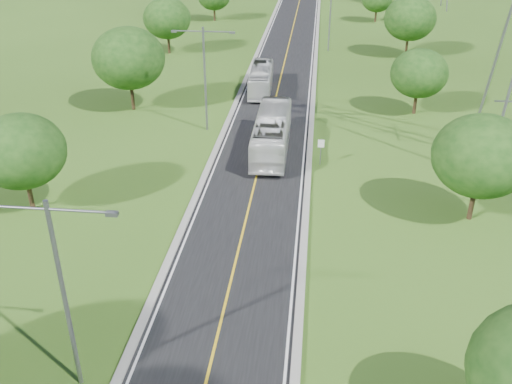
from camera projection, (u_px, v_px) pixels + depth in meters
The scene contains 16 objects.
ground at pixel (279, 86), 69.04m from camera, with size 260.00×260.00×0.00m, color #2B4A15.
road at pixel (282, 72), 74.29m from camera, with size 8.00×150.00×0.06m, color black.
curb_left at pixel (250, 70), 74.67m from camera, with size 0.50×150.00×0.22m, color gray.
curb_right at pixel (315, 72), 73.85m from camera, with size 0.50×150.00×0.22m, color gray.
speed_limit_sign at pixel (321, 148), 48.45m from camera, with size 0.55×0.09×2.40m.
streetlight_near_left at pixel (61, 282), 24.67m from camera, with size 5.90×0.25×10.00m.
streetlight_mid_left at pixel (205, 71), 53.66m from camera, with size 5.90×0.25×10.00m.
streetlight_far_right at pixel (331, 9), 81.49m from camera, with size 5.90×0.25×10.00m.
tree_lb at pixel (21, 151), 40.29m from camera, with size 6.30×6.30×7.33m.
tree_lc at pixel (128, 58), 59.09m from camera, with size 7.56×7.56×8.79m.
tree_ld at pixel (167, 18), 80.65m from camera, with size 6.72×6.72×7.82m.
tree_rb at pixel (482, 156), 38.83m from camera, with size 6.72×6.72×7.82m.
tree_rc at pixel (419, 73), 58.54m from camera, with size 5.88×5.88×6.84m.
tree_rd at pixel (410, 19), 78.99m from camera, with size 7.14×7.14×8.30m.
bus_outbound at pixel (272, 133), 50.99m from camera, with size 2.89×12.35×3.44m, color silver.
bus_inbound at pixel (261, 79), 66.54m from camera, with size 2.41×10.29×2.87m, color silver.
Camera 1 is at (4.56, -6.93, 20.95)m, focal length 40.00 mm.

